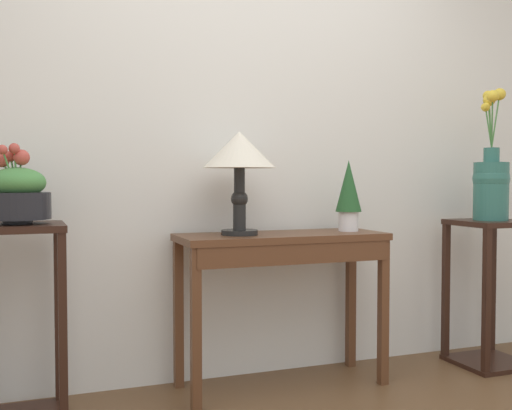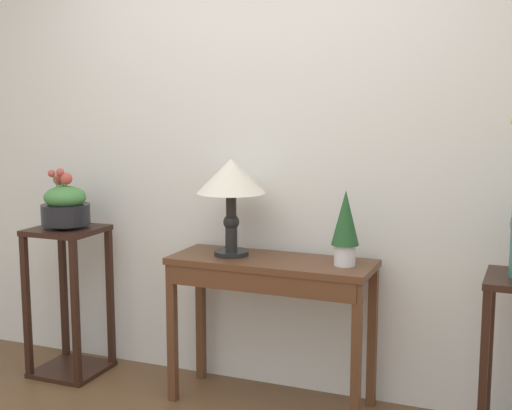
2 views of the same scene
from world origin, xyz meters
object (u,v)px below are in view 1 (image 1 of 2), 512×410
object	(u,v)px
potted_plant_on_console	(349,192)
planter_bowl_wide_left	(17,194)
pedestal_stand_left	(20,324)
flower_vase_tall_right	(491,180)
pedestal_stand_right	(489,293)
table_lamp	(239,156)
console_table	(283,259)

from	to	relation	value
potted_plant_on_console	planter_bowl_wide_left	size ratio (longest dim) A/B	1.09
pedestal_stand_left	flower_vase_tall_right	world-z (taller)	flower_vase_tall_right
planter_bowl_wide_left	pedestal_stand_right	distance (m)	2.59
table_lamp	planter_bowl_wide_left	size ratio (longest dim) A/B	1.48
potted_plant_on_console	pedestal_stand_left	xyz separation A→B (m)	(-1.65, -0.05, -0.56)
potted_plant_on_console	pedestal_stand_left	world-z (taller)	potted_plant_on_console
pedestal_stand_left	planter_bowl_wide_left	world-z (taller)	planter_bowl_wide_left
pedestal_stand_left	planter_bowl_wide_left	distance (m)	0.57
table_lamp	potted_plant_on_console	xyz separation A→B (m)	(0.62, 0.00, -0.19)
planter_bowl_wide_left	pedestal_stand_right	world-z (taller)	planter_bowl_wide_left
pedestal_stand_right	potted_plant_on_console	bearing A→B (deg)	173.96
pedestal_stand_left	planter_bowl_wide_left	size ratio (longest dim) A/B	2.53
console_table	potted_plant_on_console	world-z (taller)	potted_plant_on_console
pedestal_stand_right	pedestal_stand_left	bearing A→B (deg)	178.95
table_lamp	planter_bowl_wide_left	world-z (taller)	table_lamp
table_lamp	potted_plant_on_console	distance (m)	0.65
potted_plant_on_console	planter_bowl_wide_left	bearing A→B (deg)	-178.41
pedestal_stand_right	console_table	bearing A→B (deg)	176.96
console_table	pedestal_stand_left	distance (m)	1.28
table_lamp	pedestal_stand_right	xyz separation A→B (m)	(1.49, -0.09, -0.77)
table_lamp	potted_plant_on_console	world-z (taller)	table_lamp
pedestal_stand_left	flower_vase_tall_right	bearing A→B (deg)	-1.05
pedestal_stand_left	pedestal_stand_right	xyz separation A→B (m)	(2.52, -0.05, -0.02)
table_lamp	pedestal_stand_left	bearing A→B (deg)	-177.60
pedestal_stand_left	flower_vase_tall_right	distance (m)	2.60
console_table	flower_vase_tall_right	distance (m)	1.32
pedestal_stand_left	planter_bowl_wide_left	bearing A→B (deg)	177.54
planter_bowl_wide_left	flower_vase_tall_right	world-z (taller)	flower_vase_tall_right
potted_plant_on_console	flower_vase_tall_right	size ratio (longest dim) A/B	0.51
table_lamp	pedestal_stand_right	size ratio (longest dim) A/B	0.61
potted_plant_on_console	pedestal_stand_right	xyz separation A→B (m)	(0.87, -0.09, -0.58)
flower_vase_tall_right	pedestal_stand_right	bearing A→B (deg)	27.36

